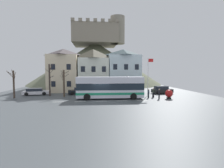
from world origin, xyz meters
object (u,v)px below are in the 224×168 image
object	(u,v)px
transit_bus	(110,88)
bare_tree_01	(64,83)
pedestrian_00	(153,92)
pedestrian_01	(149,93)
parked_car_02	(131,90)
pedestrian_02	(134,91)
public_bench	(134,91)
bare_tree_00	(50,79)
hilltop_castle	(95,62)
pedestrian_03	(159,94)
townhouse_02	(123,70)
bus_shelter	(128,79)
parked_car_03	(162,90)
parked_car_00	(80,91)
bare_tree_02	(14,83)
flagpole	(148,74)
parked_car_01	(36,92)
harbour_buoy	(169,94)
townhouse_00	(64,70)
townhouse_01	(93,70)

from	to	relation	value
transit_bus	bare_tree_01	bearing A→B (deg)	160.19
pedestrian_00	pedestrian_01	xyz separation A→B (m)	(-0.97, -0.54, -0.07)
parked_car_02	pedestrian_00	distance (m)	6.20
pedestrian_02	bare_tree_01	distance (m)	11.89
transit_bus	public_bench	world-z (taller)	transit_bus
bare_tree_00	hilltop_castle	bearing A→B (deg)	74.36
bare_tree_01	pedestrian_03	bearing A→B (deg)	-14.35
hilltop_castle	pedestrian_03	xyz separation A→B (m)	(9.35, -35.23, -6.75)
bare_tree_00	pedestrian_03	bearing A→B (deg)	-16.73
townhouse_02	pedestrian_00	world-z (taller)	townhouse_02
bus_shelter	parked_car_03	size ratio (longest dim) A/B	0.89
hilltop_castle	parked_car_02	bearing A→B (deg)	-76.62
parked_car_00	bare_tree_02	distance (m)	11.00
hilltop_castle	public_bench	size ratio (longest dim) A/B	29.69
pedestrian_01	flagpole	distance (m)	3.93
bus_shelter	parked_car_01	xyz separation A→B (m)	(-16.43, 2.51, -2.33)
hilltop_castle	public_bench	bearing A→B (deg)	-76.51
transit_bus	parked_car_02	xyz separation A→B (m)	(4.84, 6.53, -1.02)
parked_car_00	bare_tree_02	bearing A→B (deg)	11.54
harbour_buoy	parked_car_00	bearing A→B (deg)	153.89
bare_tree_01	flagpole	bearing A→B (deg)	-0.95
pedestrian_02	pedestrian_03	bearing A→B (deg)	-41.89
townhouse_00	flagpole	distance (m)	18.20
pedestrian_00	pedestrian_01	world-z (taller)	pedestrian_00
bus_shelter	parked_car_00	world-z (taller)	bus_shelter
pedestrian_01	harbour_buoy	bearing A→B (deg)	-25.09
pedestrian_00	public_bench	size ratio (longest dim) A/B	1.03
townhouse_01	townhouse_02	xyz separation A→B (m)	(6.55, 0.75, 0.07)
townhouse_02	harbour_buoy	distance (m)	14.13
parked_car_03	harbour_buoy	bearing A→B (deg)	-110.63
flagpole	bare_tree_00	distance (m)	17.23
parked_car_03	bus_shelter	bearing A→B (deg)	-171.09
townhouse_00	bus_shelter	distance (m)	14.91
pedestrian_02	parked_car_01	bearing A→B (deg)	167.46
parked_car_01	pedestrian_03	world-z (taller)	pedestrian_03
townhouse_01	bare_tree_02	xyz separation A→B (m)	(-12.69, -8.61, -2.13)
townhouse_00	pedestrian_03	world-z (taller)	townhouse_00
parked_car_01	pedestrian_00	size ratio (longest dim) A/B	3.05
pedestrian_00	harbour_buoy	distance (m)	2.66
hilltop_castle	pedestrian_00	xyz separation A→B (m)	(9.02, -33.45, -6.76)
parked_car_02	parked_car_03	world-z (taller)	parked_car_02
parked_car_00	pedestrian_02	world-z (taller)	pedestrian_02
pedestrian_00	pedestrian_02	bearing A→B (deg)	158.24
parked_car_01	pedestrian_02	xyz separation A→B (m)	(17.25, -3.84, 0.29)
bus_shelter	parked_car_02	xyz separation A→B (m)	(1.38, 3.19, -2.23)
bare_tree_01	townhouse_02	bearing A→B (deg)	37.01
bus_shelter	bare_tree_02	bearing A→B (deg)	-176.57
bus_shelter	harbour_buoy	bearing A→B (deg)	-37.66
pedestrian_03	bare_tree_01	bearing A→B (deg)	165.65
pedestrian_03	pedestrian_00	bearing A→B (deg)	100.64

